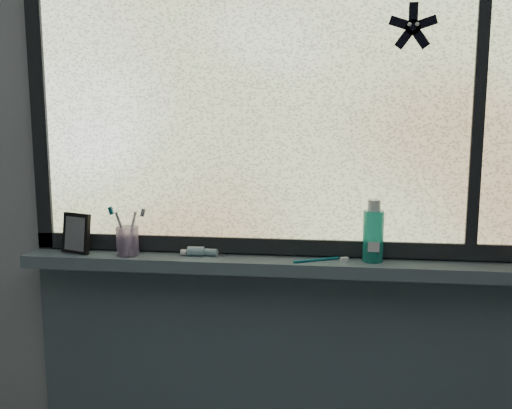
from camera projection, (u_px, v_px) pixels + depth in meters
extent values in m
cube|color=#9EA3A8|center=(277.00, 183.00, 1.82)|extent=(3.00, 0.01, 2.50)
cube|color=slate|center=(274.00, 265.00, 1.79)|extent=(1.62, 0.14, 0.04)
cube|color=slate|center=(275.00, 406.00, 1.93)|extent=(1.62, 0.02, 0.98)
cube|color=silver|center=(277.00, 94.00, 1.76)|extent=(1.50, 0.01, 1.00)
cube|color=black|center=(276.00, 246.00, 1.83)|extent=(1.60, 0.03, 0.05)
cube|color=black|center=(39.00, 95.00, 1.85)|extent=(0.05, 0.03, 1.10)
cube|color=black|center=(479.00, 93.00, 1.68)|extent=(0.03, 0.03, 1.00)
cube|color=black|center=(76.00, 233.00, 1.85)|extent=(0.12, 0.08, 0.13)
cylinder|color=#C9A8DE|center=(127.00, 241.00, 1.82)|extent=(0.08, 0.08, 0.09)
cylinder|color=#21AB99|center=(373.00, 231.00, 1.74)|extent=(0.07, 0.07, 0.16)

